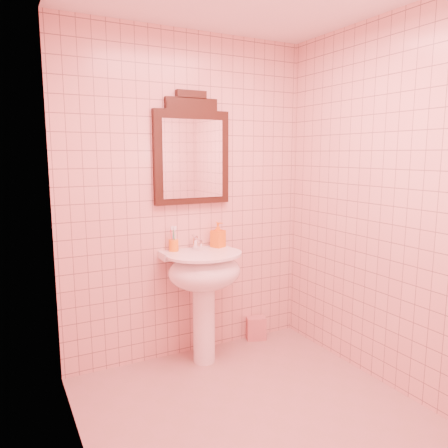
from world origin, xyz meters
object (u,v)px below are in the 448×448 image
pedestal_sink (204,279)px  mirror (192,152)px  toothbrush_cup (174,245)px  towel (256,328)px  soap_dispenser (218,235)px

pedestal_sink → mirror: 0.96m
toothbrush_cup → towel: size_ratio=0.84×
mirror → toothbrush_cup: size_ratio=5.07×
toothbrush_cup → towel: (0.75, 0.01, -0.81)m
mirror → soap_dispenser: (0.19, -0.07, -0.64)m
towel → mirror: bearing=176.8°
pedestal_sink → towel: size_ratio=4.37×
pedestal_sink → soap_dispenser: soap_dispenser is taller
soap_dispenser → towel: soap_dispenser is taller
toothbrush_cup → soap_dispenser: bearing=-4.2°
mirror → towel: size_ratio=4.28×
soap_dispenser → towel: (0.39, 0.03, -0.86)m
mirror → towel: mirror is taller
pedestal_sink → towel: bearing=16.4°
soap_dispenser → mirror: bearing=135.8°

